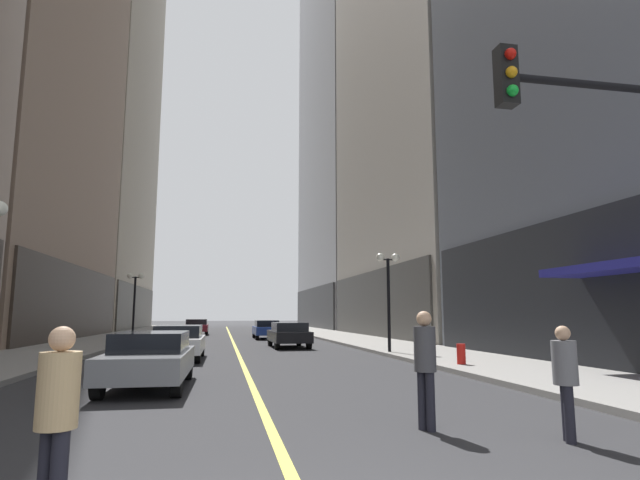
% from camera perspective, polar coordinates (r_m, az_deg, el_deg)
% --- Properties ---
extents(ground_plane, '(200.00, 200.00, 0.00)m').
position_cam_1_polar(ground_plane, '(38.19, -9.86, -10.80)').
color(ground_plane, '#2D2D30').
extents(sidewalk_left, '(4.50, 78.00, 0.15)m').
position_cam_1_polar(sidewalk_left, '(38.90, -22.29, -10.16)').
color(sidewalk_left, gray).
rests_on(sidewalk_left, ground).
extents(sidewalk_right, '(4.50, 78.00, 0.15)m').
position_cam_1_polar(sidewalk_right, '(39.24, 2.49, -10.74)').
color(sidewalk_right, gray).
rests_on(sidewalk_right, ground).
extents(lane_centre_stripe, '(0.16, 70.00, 0.01)m').
position_cam_1_polar(lane_centre_stripe, '(38.19, -9.86, -10.80)').
color(lane_centre_stripe, '#E5D64C').
rests_on(lane_centre_stripe, ground).
extents(building_left_far, '(15.53, 26.00, 50.03)m').
position_cam_1_polar(building_left_far, '(69.47, -25.26, 12.03)').
color(building_left_far, '#B7AD99').
rests_on(building_left_far, ground).
extents(building_right_far, '(14.56, 26.00, 68.90)m').
position_cam_1_polar(building_right_far, '(73.43, 5.11, 18.12)').
color(building_right_far, gray).
rests_on(building_right_far, ground).
extents(storefront_awning_right, '(1.60, 5.63, 3.12)m').
position_cam_1_polar(storefront_awning_right, '(15.58, 31.55, -2.54)').
color(storefront_awning_right, navy).
rests_on(storefront_awning_right, ground).
extents(car_grey, '(1.89, 4.41, 1.32)m').
position_cam_1_polar(car_grey, '(13.30, -18.47, -12.35)').
color(car_grey, slate).
rests_on(car_grey, ground).
extents(car_white, '(1.94, 4.54, 1.32)m').
position_cam_1_polar(car_white, '(20.99, -15.55, -10.82)').
color(car_white, silver).
rests_on(car_white, ground).
extents(car_black, '(1.94, 4.41, 1.32)m').
position_cam_1_polar(car_black, '(27.55, -3.50, -10.43)').
color(car_black, black).
rests_on(car_black, ground).
extents(car_blue, '(1.77, 4.63, 1.32)m').
position_cam_1_polar(car_blue, '(37.34, -6.03, -9.83)').
color(car_blue, navy).
rests_on(car_blue, ground).
extents(car_maroon, '(1.98, 4.77, 1.32)m').
position_cam_1_polar(car_maroon, '(45.70, -13.63, -9.35)').
color(car_maroon, maroon).
rests_on(car_maroon, ground).
extents(pedestrian_with_orange_bag, '(0.46, 0.46, 1.81)m').
position_cam_1_polar(pedestrian_with_orange_bag, '(8.29, 11.67, -12.95)').
color(pedestrian_with_orange_bag, black).
rests_on(pedestrian_with_orange_bag, ground).
extents(pedestrian_in_grey_suit, '(0.45, 0.45, 1.59)m').
position_cam_1_polar(pedestrian_in_grey_suit, '(8.20, 25.75, -13.34)').
color(pedestrian_in_grey_suit, black).
rests_on(pedestrian_in_grey_suit, ground).
extents(pedestrian_in_tan_trench, '(0.48, 0.48, 1.66)m').
position_cam_1_polar(pedestrian_in_tan_trench, '(5.06, -27.32, -16.46)').
color(pedestrian_in_tan_trench, black).
rests_on(pedestrian_in_tan_trench, ground).
extents(street_lamp_left_far, '(1.06, 0.36, 4.43)m').
position_cam_1_polar(street_lamp_left_far, '(35.70, -20.00, -5.38)').
color(street_lamp_left_far, black).
rests_on(street_lamp_left_far, ground).
extents(street_lamp_right_mid, '(1.06, 0.36, 4.43)m').
position_cam_1_polar(street_lamp_right_mid, '(22.72, 7.64, -4.43)').
color(street_lamp_right_mid, black).
rests_on(street_lamp_right_mid, ground).
extents(fire_hydrant_right, '(0.28, 0.28, 0.80)m').
position_cam_1_polar(fire_hydrant_right, '(17.57, 15.52, -12.42)').
color(fire_hydrant_right, red).
rests_on(fire_hydrant_right, ground).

